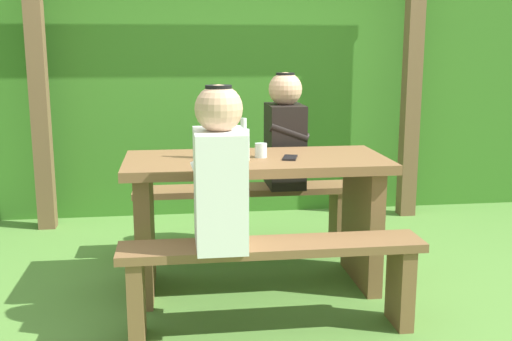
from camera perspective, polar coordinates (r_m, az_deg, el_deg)
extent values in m
plane|color=#508035|center=(3.50, 0.00, -10.62)|extent=(12.00, 12.00, 0.00)
cube|color=#367021|center=(5.25, -2.94, 8.42)|extent=(6.40, 0.94, 2.06)
cube|color=brown|center=(4.63, -19.50, 6.48)|extent=(0.12, 0.12, 1.92)
cube|color=brown|center=(4.88, 14.23, 7.02)|extent=(0.12, 0.12, 1.92)
cube|color=brown|center=(3.29, 0.00, 0.78)|extent=(1.40, 0.64, 0.05)
cube|color=brown|center=(3.36, -10.25, -5.60)|extent=(0.08, 0.54, 0.68)
cube|color=brown|center=(3.51, 9.80, -4.84)|extent=(0.08, 0.54, 0.68)
cube|color=brown|center=(2.82, 1.53, -7.11)|extent=(1.40, 0.24, 0.04)
cube|color=brown|center=(2.87, -11.05, -11.64)|extent=(0.07, 0.22, 0.40)
cube|color=brown|center=(3.05, 13.27, -10.32)|extent=(0.07, 0.22, 0.40)
cube|color=brown|center=(3.91, -1.10, -1.80)|extent=(1.40, 0.24, 0.04)
cube|color=brown|center=(3.94, -10.11, -5.14)|extent=(0.07, 0.22, 0.40)
cube|color=brown|center=(4.08, 7.63, -4.50)|extent=(0.07, 0.22, 0.40)
cube|color=white|center=(2.72, -3.39, -1.71)|extent=(0.22, 0.34, 0.52)
sphere|color=tan|center=(2.66, -3.48, 5.74)|extent=(0.21, 0.21, 0.21)
cylinder|color=black|center=(2.65, -3.50, 7.66)|extent=(0.12, 0.12, 0.02)
cylinder|color=white|center=(2.83, -3.62, 0.98)|extent=(0.25, 0.07, 0.15)
cube|color=black|center=(3.89, 2.69, 2.34)|extent=(0.22, 0.34, 0.52)
sphere|color=tan|center=(3.85, 2.74, 7.56)|extent=(0.21, 0.21, 0.21)
cylinder|color=black|center=(3.84, 2.75, 8.88)|extent=(0.12, 0.12, 0.02)
cylinder|color=black|center=(3.74, 3.08, 3.57)|extent=(0.25, 0.07, 0.15)
cylinder|color=silver|center=(3.29, 0.46, 1.89)|extent=(0.07, 0.07, 0.08)
cylinder|color=silver|center=(3.20, -1.15, 2.41)|extent=(0.06, 0.06, 0.16)
cylinder|color=silver|center=(3.18, -1.16, 4.38)|extent=(0.03, 0.03, 0.06)
cylinder|color=silver|center=(3.27, -4.88, 2.62)|extent=(0.06, 0.06, 0.17)
cylinder|color=silver|center=(3.26, -4.91, 4.75)|extent=(0.03, 0.03, 0.08)
cube|color=black|center=(3.26, 3.19, 1.20)|extent=(0.11, 0.15, 0.01)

